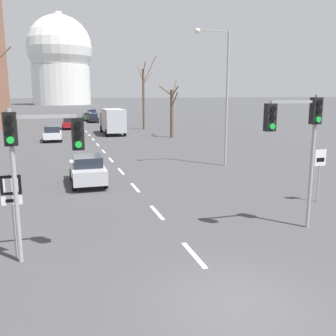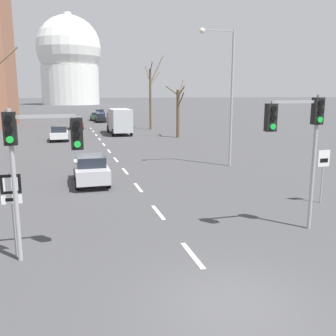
# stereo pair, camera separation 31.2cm
# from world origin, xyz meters

# --- Properties ---
(ground_plane) EXTENTS (800.00, 800.00, 0.00)m
(ground_plane) POSITION_xyz_m (0.00, 0.00, 0.00)
(ground_plane) COLOR #424244
(lane_stripe_0) EXTENTS (0.16, 2.00, 0.01)m
(lane_stripe_0) POSITION_xyz_m (0.00, 2.98, 0.00)
(lane_stripe_0) COLOR silver
(lane_stripe_0) RESTS_ON ground_plane
(lane_stripe_1) EXTENTS (0.16, 2.00, 0.01)m
(lane_stripe_1) POSITION_xyz_m (0.00, 7.48, 0.00)
(lane_stripe_1) COLOR silver
(lane_stripe_1) RESTS_ON ground_plane
(lane_stripe_2) EXTENTS (0.16, 2.00, 0.01)m
(lane_stripe_2) POSITION_xyz_m (0.00, 11.98, 0.00)
(lane_stripe_2) COLOR silver
(lane_stripe_2) RESTS_ON ground_plane
(lane_stripe_3) EXTENTS (0.16, 2.00, 0.01)m
(lane_stripe_3) POSITION_xyz_m (0.00, 16.48, 0.00)
(lane_stripe_3) COLOR silver
(lane_stripe_3) RESTS_ON ground_plane
(lane_stripe_4) EXTENTS (0.16, 2.00, 0.01)m
(lane_stripe_4) POSITION_xyz_m (0.00, 20.98, 0.00)
(lane_stripe_4) COLOR silver
(lane_stripe_4) RESTS_ON ground_plane
(lane_stripe_5) EXTENTS (0.16, 2.00, 0.01)m
(lane_stripe_5) POSITION_xyz_m (0.00, 25.48, 0.00)
(lane_stripe_5) COLOR silver
(lane_stripe_5) RESTS_ON ground_plane
(lane_stripe_6) EXTENTS (0.16, 2.00, 0.01)m
(lane_stripe_6) POSITION_xyz_m (0.00, 29.98, 0.00)
(lane_stripe_6) COLOR silver
(lane_stripe_6) RESTS_ON ground_plane
(lane_stripe_7) EXTENTS (0.16, 2.00, 0.01)m
(lane_stripe_7) POSITION_xyz_m (0.00, 34.48, 0.00)
(lane_stripe_7) COLOR silver
(lane_stripe_7) RESTS_ON ground_plane
(lane_stripe_8) EXTENTS (0.16, 2.00, 0.01)m
(lane_stripe_8) POSITION_xyz_m (0.00, 38.98, 0.00)
(lane_stripe_8) COLOR silver
(lane_stripe_8) RESTS_ON ground_plane
(lane_stripe_9) EXTENTS (0.16, 2.00, 0.01)m
(lane_stripe_9) POSITION_xyz_m (0.00, 43.48, 0.00)
(lane_stripe_9) COLOR silver
(lane_stripe_9) RESTS_ON ground_plane
(lane_stripe_10) EXTENTS (0.16, 2.00, 0.01)m
(lane_stripe_10) POSITION_xyz_m (0.00, 47.98, 0.00)
(lane_stripe_10) COLOR silver
(lane_stripe_10) RESTS_ON ground_plane
(traffic_signal_near_left) EXTENTS (2.23, 0.34, 4.64)m
(traffic_signal_near_left) POSITION_xyz_m (-4.56, 4.05, 3.51)
(traffic_signal_near_left) COLOR #9E9EA3
(traffic_signal_near_left) RESTS_ON ground_plane
(traffic_signal_near_right) EXTENTS (2.23, 0.34, 5.01)m
(traffic_signal_near_right) POSITION_xyz_m (4.41, 4.07, 3.80)
(traffic_signal_near_right) COLOR #9E9EA3
(traffic_signal_near_right) RESTS_ON ground_plane
(route_sign_post) EXTENTS (0.60, 0.08, 2.70)m
(route_sign_post) POSITION_xyz_m (-5.38, 4.35, 1.85)
(route_sign_post) COLOR #9E9EA3
(route_sign_post) RESTS_ON ground_plane
(speed_limit_sign) EXTENTS (0.60, 0.08, 2.55)m
(speed_limit_sign) POSITION_xyz_m (7.70, 6.86, 1.72)
(speed_limit_sign) COLOR #9E9EA3
(speed_limit_sign) RESTS_ON ground_plane
(street_lamp_right) EXTENTS (2.50, 0.36, 9.18)m
(street_lamp_right) POSITION_xyz_m (7.01, 16.37, 5.60)
(street_lamp_right) COLOR #9E9EA3
(street_lamp_right) RESTS_ON ground_plane
(sedan_near_left) EXTENTS (1.85, 4.24, 1.73)m
(sedan_near_left) POSITION_xyz_m (-2.02, 47.88, 0.87)
(sedan_near_left) COLOR maroon
(sedan_near_left) RESTS_ON ground_plane
(sedan_near_right) EXTENTS (1.98, 3.90, 1.63)m
(sedan_near_right) POSITION_xyz_m (3.77, 74.76, 0.85)
(sedan_near_right) COLOR navy
(sedan_near_right) RESTS_ON ground_plane
(sedan_mid_centre) EXTENTS (1.92, 3.80, 1.61)m
(sedan_mid_centre) POSITION_xyz_m (-4.28, 34.24, 0.82)
(sedan_mid_centre) COLOR silver
(sedan_mid_centre) RESTS_ON ground_plane
(sedan_far_left) EXTENTS (1.86, 4.13, 1.64)m
(sedan_far_left) POSITION_xyz_m (-2.39, 13.54, 0.84)
(sedan_far_left) COLOR #B7B7BC
(sedan_far_left) RESTS_ON ground_plane
(sedan_far_right) EXTENTS (1.90, 4.36, 1.55)m
(sedan_far_right) POSITION_xyz_m (2.09, 64.26, 0.81)
(sedan_far_right) COLOR #2D4C33
(sedan_far_right) RESTS_ON ground_plane
(sedan_distant_centre) EXTENTS (1.73, 4.06, 1.59)m
(sedan_distant_centre) POSITION_xyz_m (2.53, 59.42, 0.79)
(sedan_distant_centre) COLOR black
(sedan_distant_centre) RESTS_ON ground_plane
(delivery_truck) EXTENTS (2.44, 7.20, 3.14)m
(delivery_truck) POSITION_xyz_m (2.93, 39.23, 1.70)
(delivery_truck) COLOR #333842
(delivery_truck) RESTS_ON ground_plane
(bare_tree_right_near) EXTENTS (2.34, 4.41, 10.17)m
(bare_tree_right_near) POSITION_xyz_m (8.19, 44.46, 4.75)
(bare_tree_right_near) COLOR brown
(bare_tree_right_near) RESTS_ON ground_plane
(bare_tree_right_far) EXTENTS (2.47, 3.08, 6.60)m
(bare_tree_right_far) POSITION_xyz_m (8.96, 33.83, 3.09)
(bare_tree_right_far) COLOR brown
(bare_tree_right_far) RESTS_ON ground_plane
(capitol_dome) EXTENTS (27.54, 27.54, 38.90)m
(capitol_dome) POSITION_xyz_m (0.00, 167.19, 18.95)
(capitol_dome) COLOR silver
(capitol_dome) RESTS_ON ground_plane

